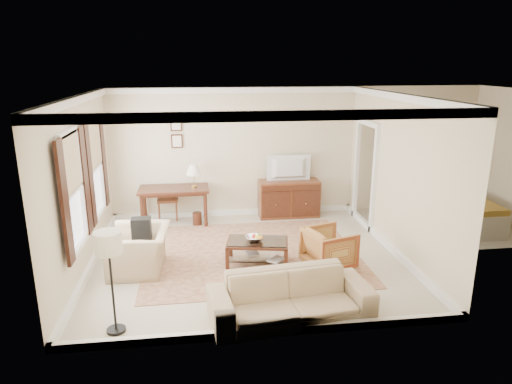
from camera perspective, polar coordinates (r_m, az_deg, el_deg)
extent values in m
cube|color=beige|center=(8.34, -1.10, -8.23)|extent=(5.50, 5.00, 0.01)
cube|color=white|center=(7.63, -1.22, 12.06)|extent=(5.50, 5.00, 0.01)
cube|color=beige|center=(10.29, -2.73, 4.90)|extent=(5.50, 0.01, 2.90)
cube|color=beige|center=(5.50, 1.80, -5.01)|extent=(5.50, 0.01, 2.90)
cube|color=beige|center=(8.05, -21.01, 0.71)|extent=(0.01, 5.00, 2.90)
cube|color=beige|center=(8.61, 17.37, 1.99)|extent=(0.01, 5.00, 2.90)
cube|color=beige|center=(10.66, 21.53, -3.92)|extent=(3.00, 2.70, 0.01)
cube|color=beige|center=(11.11, 29.09, 3.72)|extent=(0.01, 2.70, 2.90)
cube|color=brown|center=(8.51, -0.59, -7.70)|extent=(3.88, 3.33, 0.01)
cube|color=#452013|center=(9.96, -10.25, 0.37)|extent=(1.49, 0.74, 0.05)
cylinder|color=#452013|center=(9.85, -14.06, -2.50)|extent=(0.07, 0.07, 0.76)
cylinder|color=#452013|center=(9.79, -6.31, -2.24)|extent=(0.07, 0.07, 0.76)
cylinder|color=#452013|center=(10.41, -13.73, -1.49)|extent=(0.07, 0.07, 0.76)
cylinder|color=#452013|center=(10.34, -6.40, -1.24)|extent=(0.07, 0.07, 0.76)
cube|color=brown|center=(10.43, 4.11, -0.81)|extent=(1.36, 0.52, 0.84)
imported|color=black|center=(10.19, 4.24, 3.96)|extent=(0.94, 0.54, 0.12)
cube|color=#452013|center=(7.94, 0.18, -6.33)|extent=(1.15, 0.80, 0.04)
cube|color=silver|center=(7.93, 0.18, -6.10)|extent=(1.08, 0.73, 0.01)
cube|color=silver|center=(8.04, 0.18, -8.03)|extent=(1.05, 0.71, 0.02)
cube|color=#452013|center=(7.81, -3.60, -8.39)|extent=(0.07, 0.07, 0.41)
cube|color=#452013|center=(7.76, 3.77, -8.56)|extent=(0.07, 0.07, 0.41)
cube|color=#452013|center=(8.31, -3.15, -6.82)|extent=(0.07, 0.07, 0.41)
cube|color=#452013|center=(8.27, 3.75, -6.97)|extent=(0.07, 0.07, 0.41)
imported|color=silver|center=(7.92, -0.25, -5.69)|extent=(0.42, 0.42, 0.10)
imported|color=brown|center=(8.11, -1.26, -7.63)|extent=(0.28, 0.07, 0.38)
imported|color=brown|center=(7.93, 1.94, -8.22)|extent=(0.21, 0.22, 0.38)
imported|color=brown|center=(7.94, 9.12, -6.74)|extent=(0.89, 0.92, 0.77)
imported|color=tan|center=(7.96, -14.41, -6.22)|extent=(0.78, 1.14, 0.97)
cube|color=black|center=(7.94, -14.14, -4.33)|extent=(0.23, 0.33, 0.40)
imported|color=tan|center=(6.36, 4.40, -12.11)|extent=(2.27, 0.88, 0.86)
cylinder|color=black|center=(6.53, -17.06, -16.15)|extent=(0.25, 0.25, 0.04)
cylinder|color=black|center=(6.25, -17.50, -11.62)|extent=(0.03, 0.03, 1.17)
cylinder|color=silver|center=(5.99, -18.02, -6.03)|extent=(0.34, 0.34, 0.28)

